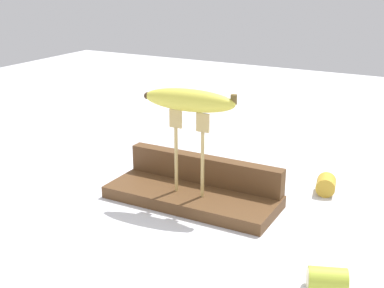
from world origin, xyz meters
The scene contains 7 objects.
ground_plane centered at (0.00, 0.00, 0.00)m, with size 3.00×3.00×0.00m, color silver.
wooden_board centered at (0.00, 0.00, 0.01)m, with size 0.35×0.14×0.02m, color brown.
board_backstop centered at (0.00, 0.05, 0.05)m, with size 0.34×0.03×0.06m, color brown.
fork_stand_center centered at (0.00, -0.01, 0.13)m, with size 0.08×0.01×0.17m.
banana_raised_center centered at (0.00, -0.01, 0.21)m, with size 0.19×0.05×0.04m.
banana_chunk_near centered at (0.32, -0.17, 0.02)m, with size 0.07×0.05×0.04m.
banana_chunk_far centered at (0.22, 0.17, 0.02)m, with size 0.05×0.05×0.04m.
Camera 1 is at (0.45, -0.84, 0.45)m, focal length 48.62 mm.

